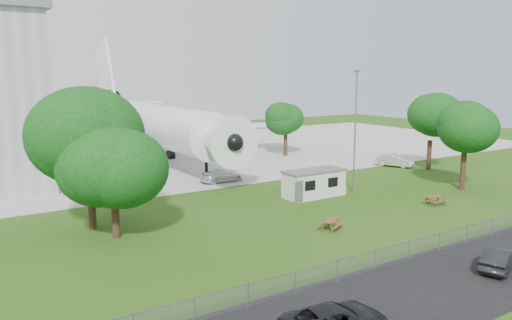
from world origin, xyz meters
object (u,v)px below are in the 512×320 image
site_cabin (314,183)px  picnic_east (435,204)px  car_centre_sedan (500,259)px  airliner (148,122)px  picnic_west (331,229)px

site_cabin → picnic_east: bearing=-48.8°
car_centre_sedan → picnic_east: bearing=-57.7°
airliner → picnic_west: bearing=-89.7°
airliner → picnic_east: (13.07, -37.25, -5.27)m
site_cabin → car_centre_sedan: (-2.29, -20.46, -0.62)m
picnic_west → picnic_east: bearing=-25.7°
picnic_west → car_centre_sedan: car_centre_sedan is taller
site_cabin → picnic_west: (-5.56, -8.86, -1.31)m
airliner → site_cabin: airliner is taller
picnic_west → picnic_east: same height
site_cabin → picnic_west: site_cabin is taller
site_cabin → car_centre_sedan: size_ratio=1.62×
airliner → picnic_east: 39.83m
site_cabin → car_centre_sedan: site_cabin is taller
site_cabin → picnic_east: (7.33, -8.37, -1.31)m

